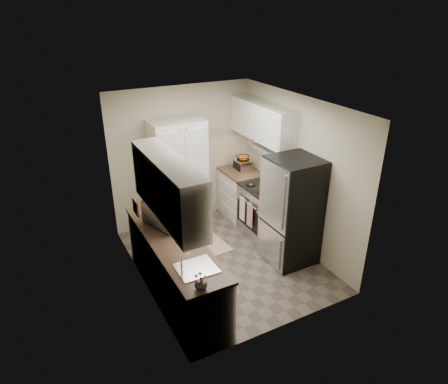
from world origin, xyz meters
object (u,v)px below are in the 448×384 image
(microwave, at_px, (166,214))
(pantry_cabinet, at_px, (179,177))
(wine_bottle, at_px, (144,207))
(toaster_oven, at_px, (243,165))
(refrigerator, at_px, (292,211))
(electric_range, at_px, (264,210))

(microwave, bearing_deg, pantry_cabinet, -48.69)
(microwave, bearing_deg, wine_bottle, 8.00)
(pantry_cabinet, height_order, toaster_oven, pantry_cabinet)
(refrigerator, height_order, toaster_oven, refrigerator)
(pantry_cabinet, distance_m, wine_bottle, 1.31)
(wine_bottle, height_order, toaster_oven, wine_bottle)
(wine_bottle, relative_size, toaster_oven, 0.83)
(electric_range, relative_size, toaster_oven, 3.39)
(microwave, bearing_deg, toaster_oven, -77.73)
(pantry_cabinet, bearing_deg, microwave, -118.60)
(electric_range, height_order, refrigerator, refrigerator)
(pantry_cabinet, relative_size, toaster_oven, 6.00)
(microwave, relative_size, toaster_oven, 1.78)
(pantry_cabinet, distance_m, electric_range, 1.58)
(electric_range, distance_m, wine_bottle, 2.18)
(electric_range, distance_m, toaster_oven, 1.01)
(electric_range, xyz_separation_m, refrigerator, (-0.03, -0.80, 0.37))
(pantry_cabinet, distance_m, toaster_oven, 1.24)
(electric_range, xyz_separation_m, toaster_oven, (0.07, 0.85, 0.54))
(wine_bottle, bearing_deg, electric_range, 0.22)
(pantry_cabinet, bearing_deg, toaster_oven, -3.48)
(electric_range, relative_size, wine_bottle, 4.07)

